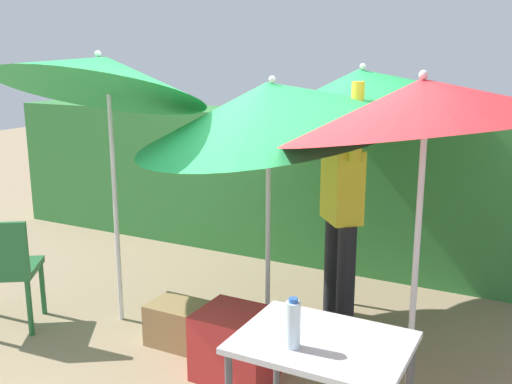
# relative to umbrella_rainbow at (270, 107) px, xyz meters

# --- Properties ---
(ground_plane) EXTENTS (24.00, 24.00, 0.00)m
(ground_plane) POSITION_rel_umbrella_rainbow_xyz_m (-0.07, -0.38, -1.70)
(ground_plane) COLOR #9E8466
(hedge_row) EXTENTS (8.00, 0.70, 1.48)m
(hedge_row) POSITION_rel_umbrella_rainbow_xyz_m (-0.07, 1.75, -0.96)
(hedge_row) COLOR #38843D
(hedge_row) RESTS_ON ground_plane
(umbrella_rainbow) EXTENTS (2.05, 2.02, 2.12)m
(umbrella_rainbow) POSITION_rel_umbrella_rainbow_xyz_m (0.00, 0.00, 0.00)
(umbrella_rainbow) COLOR silver
(umbrella_rainbow) RESTS_ON ground_plane
(umbrella_orange) EXTENTS (1.56, 1.56, 2.28)m
(umbrella_orange) POSITION_rel_umbrella_rainbow_xyz_m (-1.17, -0.37, 0.21)
(umbrella_orange) COLOR silver
(umbrella_orange) RESTS_ON ground_plane
(umbrella_yellow) EXTENTS (1.75, 1.73, 2.14)m
(umbrella_yellow) POSITION_rel_umbrella_rainbow_xyz_m (0.41, 0.74, 0.10)
(umbrella_yellow) COLOR silver
(umbrella_yellow) RESTS_ON ground_plane
(umbrella_navy) EXTENTS (1.64, 1.62, 2.11)m
(umbrella_navy) POSITION_rel_umbrella_rainbow_xyz_m (1.16, -0.50, 0.09)
(umbrella_navy) COLOR silver
(umbrella_navy) RESTS_ON ground_plane
(person_vendor) EXTENTS (0.43, 0.48, 1.88)m
(person_vendor) POSITION_rel_umbrella_rainbow_xyz_m (0.40, 0.42, -0.77)
(person_vendor) COLOR black
(person_vendor) RESTS_ON ground_plane
(chair_plastic) EXTENTS (0.61, 0.61, 0.89)m
(chair_plastic) POSITION_rel_umbrella_rainbow_xyz_m (-1.78, -0.90, -1.19)
(chair_plastic) COLOR #236633
(chair_plastic) RESTS_ON ground_plane
(cooler_box) EXTENTS (0.50, 0.42, 0.44)m
(cooler_box) POSITION_rel_umbrella_rainbow_xyz_m (0.10, -0.67, -1.48)
(cooler_box) COLOR red
(cooler_box) RESTS_ON ground_plane
(crate_cardboard) EXTENTS (0.45, 0.32, 0.31)m
(crate_cardboard) POSITION_rel_umbrella_rainbow_xyz_m (-0.48, -0.48, -1.55)
(crate_cardboard) COLOR #9E7A4C
(crate_cardboard) RESTS_ON ground_plane
(folding_table) EXTENTS (0.80, 0.60, 0.76)m
(folding_table) POSITION_rel_umbrella_rainbow_xyz_m (0.93, -1.32, -1.04)
(folding_table) COLOR #4C4C51
(folding_table) RESTS_ON ground_plane
(bottle_water) EXTENTS (0.07, 0.07, 0.24)m
(bottle_water) POSITION_rel_umbrella_rainbow_xyz_m (0.83, -1.45, -0.83)
(bottle_water) COLOR silver
(bottle_water) RESTS_ON folding_table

